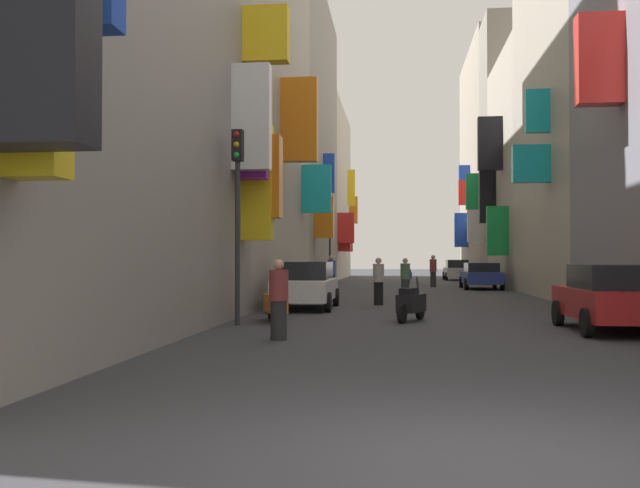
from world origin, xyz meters
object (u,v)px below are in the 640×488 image
parked_car_blue (481,275)px  traffic_light_near_corner (238,193)px  pedestrian_near_left (379,281)px  pedestrian_mid_street (433,271)px  parked_car_white (306,284)px  pedestrian_far_away (331,275)px  scooter_blue (408,276)px  traffic_light_far_corner (330,236)px  pedestrian_crossing (279,300)px  parked_car_red (614,297)px  scooter_black (411,303)px  pedestrian_near_right (405,279)px  parked_car_silver (457,270)px  scooter_orange (276,303)px

parked_car_blue → traffic_light_near_corner: 22.69m
pedestrian_near_left → pedestrian_mid_street: bearing=80.3°
parked_car_white → pedestrian_far_away: size_ratio=2.48×
scooter_blue → pedestrian_far_away: 17.06m
parked_car_blue → parked_car_white: 16.95m
traffic_light_near_corner → traffic_light_far_corner: size_ratio=1.12×
pedestrian_crossing → parked_car_red: bearing=18.3°
scooter_black → traffic_light_near_corner: 5.16m
scooter_blue → pedestrian_far_away: bearing=-102.1°
pedestrian_near_right → traffic_light_far_corner: traffic_light_far_corner is taller
parked_car_silver → parked_car_red: 37.08m
scooter_blue → pedestrian_mid_street: pedestrian_mid_street is taller
scooter_black → pedestrian_far_away: bearing=104.1°
pedestrian_near_right → pedestrian_far_away: pedestrian_far_away is taller
pedestrian_near_right → scooter_black: bearing=-89.9°
scooter_blue → scooter_black: size_ratio=1.05×
pedestrian_crossing → pedestrian_near_left: bearing=81.0°
scooter_blue → parked_car_blue: bearing=-69.4°
scooter_blue → pedestrian_crossing: pedestrian_crossing is taller
pedestrian_far_away → parked_car_blue: bearing=44.3°
parked_car_red → pedestrian_far_away: (-7.52, 14.65, 0.11)m
parked_car_white → traffic_light_near_corner: traffic_light_near_corner is taller
pedestrian_near_right → pedestrian_mid_street: bearing=81.8°
pedestrian_near_left → pedestrian_far_away: 6.68m
parked_car_white → pedestrian_crossing: (0.56, -8.67, 0.01)m
traffic_light_far_corner → parked_car_red: bearing=-70.9°
parked_car_white → scooter_orange: 4.77m
parked_car_silver → traffic_light_far_corner: (-8.22, -12.42, 2.09)m
parked_car_white → scooter_blue: parked_car_white is taller
scooter_orange → pedestrian_far_away: 13.06m
pedestrian_mid_street → parked_car_red: bearing=-83.5°
parked_car_white → scooter_orange: size_ratio=2.26×
pedestrian_far_away → traffic_light_near_corner: bearing=-94.1°
traffic_light_far_corner → pedestrian_near_right: bearing=-71.7°
scooter_orange → parked_car_white: bearing=87.9°
parked_car_silver → traffic_light_near_corner: 37.42m
traffic_light_far_corner → parked_car_white: bearing=-87.0°
parked_car_white → pedestrian_far_away: 8.30m
scooter_orange → traffic_light_near_corner: size_ratio=0.41×
scooter_orange → scooter_black: bearing=7.6°
parked_car_blue → scooter_black: 20.03m
parked_car_silver → pedestrian_near_left: pedestrian_near_left is taller
pedestrian_mid_street → pedestrian_far_away: bearing=-118.0°
parked_car_blue → pedestrian_crossing: size_ratio=2.77×
pedestrian_near_left → parked_car_white: bearing=-138.4°
parked_car_silver → parked_car_blue: parked_car_silver is taller
parked_car_red → scooter_blue: bearing=97.2°
pedestrian_crossing → pedestrian_near_left: pedestrian_near_left is taller
parked_car_white → parked_car_red: (7.57, -6.35, -0.01)m
parked_car_blue → pedestrian_near_left: bearing=-110.5°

